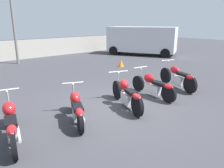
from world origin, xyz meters
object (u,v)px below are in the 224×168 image
object	(u,v)px
motorcycle_slot_3	(153,86)
motorcycle_slot_4	(178,77)
motorcycle_slot_0	(11,123)
motorcycle_slot_1	(77,108)
parked_van	(142,40)
traffic_cone_far	(179,76)
motorcycle_slot_2	(127,94)
traffic_cone_near	(121,63)

from	to	relation	value
motorcycle_slot_3	motorcycle_slot_4	bearing A→B (deg)	8.78
motorcycle_slot_0	motorcycle_slot_1	distance (m)	1.63
motorcycle_slot_0	parked_van	size ratio (longest dim) A/B	0.38
traffic_cone_far	motorcycle_slot_4	bearing A→B (deg)	-152.31
motorcycle_slot_0	traffic_cone_far	world-z (taller)	motorcycle_slot_0
motorcycle_slot_1	traffic_cone_far	bearing A→B (deg)	30.40
motorcycle_slot_2	traffic_cone_near	xyz separation A→B (m)	(4.42, 4.73, -0.21)
motorcycle_slot_1	motorcycle_slot_3	xyz separation A→B (m)	(3.17, -0.11, 0.01)
traffic_cone_far	parked_van	bearing A→B (deg)	52.43
parked_van	traffic_cone_near	bearing A→B (deg)	-178.37
parked_van	traffic_cone_near	size ratio (longest dim) A/B	13.38
motorcycle_slot_0	traffic_cone_far	size ratio (longest dim) A/B	4.59
motorcycle_slot_0	traffic_cone_far	distance (m)	7.47
motorcycle_slot_3	motorcycle_slot_4	xyz separation A→B (m)	(1.59, -0.01, 0.03)
motorcycle_slot_3	traffic_cone_far	world-z (taller)	motorcycle_slot_3
motorcycle_slot_2	traffic_cone_far	world-z (taller)	motorcycle_slot_2
motorcycle_slot_3	traffic_cone_near	bearing A→B (deg)	66.37
motorcycle_slot_0	traffic_cone_far	xyz separation A→B (m)	(7.47, 0.31, -0.20)
parked_van	motorcycle_slot_4	bearing A→B (deg)	-156.16
motorcycle_slot_3	traffic_cone_near	xyz separation A→B (m)	(2.99, 4.66, -0.20)
motorcycle_slot_1	motorcycle_slot_4	xyz separation A→B (m)	(4.76, -0.12, 0.04)
motorcycle_slot_1	motorcycle_slot_0	bearing A→B (deg)	-159.15
motorcycle_slot_4	traffic_cone_near	xyz separation A→B (m)	(1.40, 4.67, -0.22)
traffic_cone_near	motorcycle_slot_1	bearing A→B (deg)	-143.53
motorcycle_slot_1	parked_van	world-z (taller)	parked_van
motorcycle_slot_1	traffic_cone_far	size ratio (longest dim) A/B	3.77
motorcycle_slot_1	motorcycle_slot_3	bearing A→B (deg)	24.02
motorcycle_slot_4	traffic_cone_far	size ratio (longest dim) A/B	4.49
motorcycle_slot_2	motorcycle_slot_3	size ratio (longest dim) A/B	0.97
motorcycle_slot_3	parked_van	bearing A→B (deg)	51.67
motorcycle_slot_3	parked_van	xyz separation A→B (m)	(7.67, 7.05, 0.82)
motorcycle_slot_4	traffic_cone_far	xyz separation A→B (m)	(1.08, 0.57, -0.20)
motorcycle_slot_0	traffic_cone_near	distance (m)	8.95
motorcycle_slot_2	traffic_cone_far	distance (m)	4.15
motorcycle_slot_3	motorcycle_slot_4	world-z (taller)	motorcycle_slot_4
traffic_cone_near	traffic_cone_far	distance (m)	4.12
motorcycle_slot_2	motorcycle_slot_0	bearing A→B (deg)	-162.78
motorcycle_slot_1	traffic_cone_far	world-z (taller)	motorcycle_slot_1
traffic_cone_far	motorcycle_slot_0	bearing A→B (deg)	-177.65
motorcycle_slot_0	traffic_cone_near	world-z (taller)	motorcycle_slot_0
motorcycle_slot_4	parked_van	xyz separation A→B (m)	(6.08, 7.06, 0.79)
motorcycle_slot_4	parked_van	distance (m)	9.35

